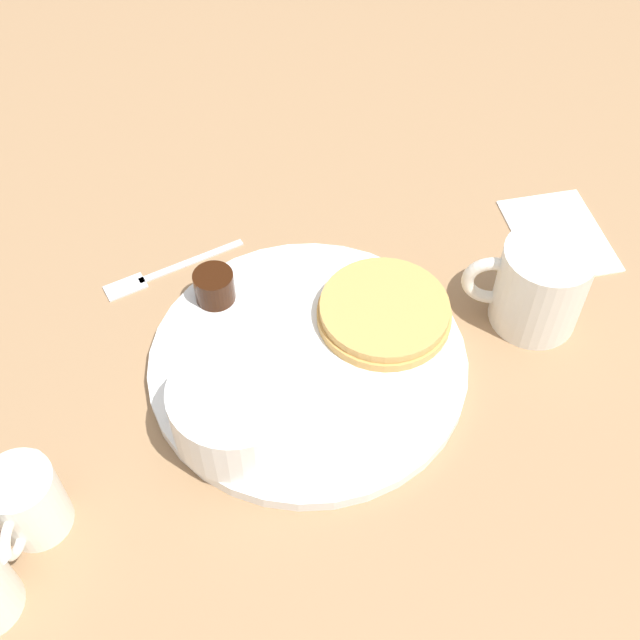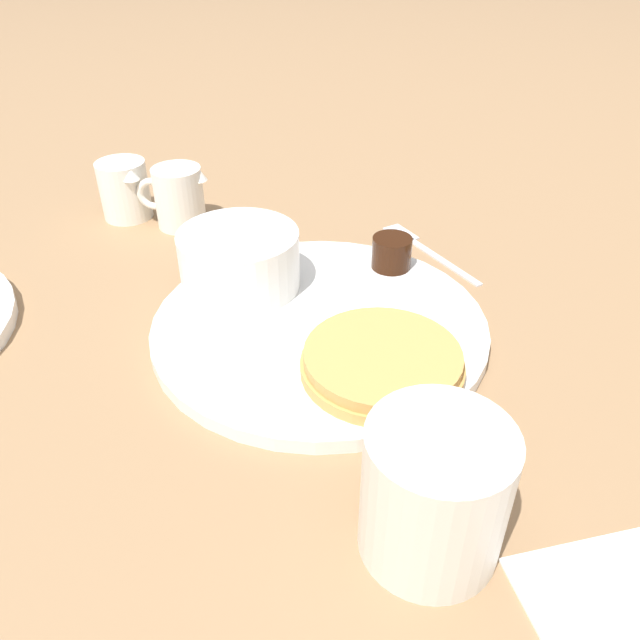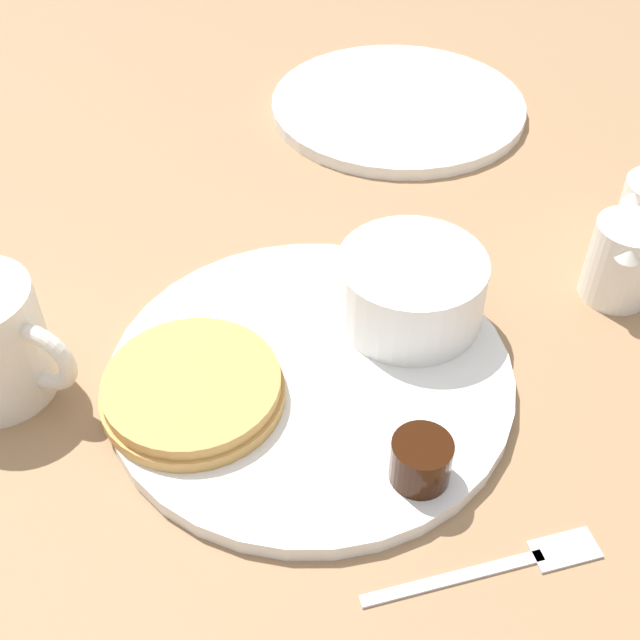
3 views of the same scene
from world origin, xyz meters
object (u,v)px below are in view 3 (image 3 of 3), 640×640
object	(u,v)px
plate	(311,375)
creamer_pitcher_near	(623,259)
fork	(511,563)
bowl	(411,287)

from	to	relation	value
plate	creamer_pitcher_near	world-z (taller)	creamer_pitcher_near
fork	creamer_pitcher_near	bearing A→B (deg)	-10.53
bowl	creamer_pitcher_near	xyz separation A→B (m)	(0.08, -0.14, -0.01)
bowl	plate	bearing A→B (deg)	143.56
bowl	creamer_pitcher_near	bearing A→B (deg)	-59.84
plate	bowl	bearing A→B (deg)	-36.44
plate	bowl	distance (m)	0.09
plate	creamer_pitcher_near	bearing A→B (deg)	-51.79
bowl	creamer_pitcher_near	distance (m)	0.16
bowl	fork	size ratio (longest dim) A/B	0.82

